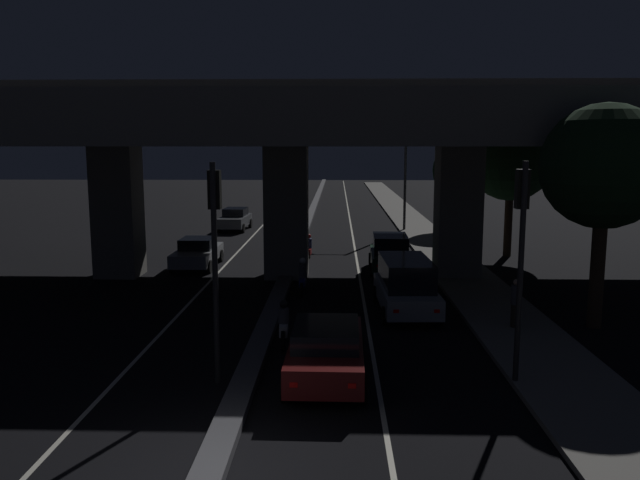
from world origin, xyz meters
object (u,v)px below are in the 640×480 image
object	(u,v)px
car_silver_second	(406,284)
motorcycle_red_filtering_far	(309,249)
car_dark_red_lead	(326,350)
street_lamp	(401,159)
car_silver_lead_oncoming	(197,253)
pedestrian_on_sidewalk	(515,303)
traffic_light_left_of_median	(215,235)
traffic_light_right_of_median	(521,235)
car_dark_green_third	(390,253)
car_grey_second_oncoming	(235,219)
motorcycle_blue_filtering_mid	(303,279)
motorcycle_white_filtering_near	(284,326)

from	to	relation	value
car_silver_second	motorcycle_red_filtering_far	bearing A→B (deg)	19.02
car_dark_red_lead	motorcycle_red_filtering_far	bearing A→B (deg)	5.05
street_lamp	car_silver_lead_oncoming	distance (m)	18.02
pedestrian_on_sidewalk	traffic_light_left_of_median	bearing A→B (deg)	-152.43
traffic_light_right_of_median	street_lamp	size ratio (longest dim) A/B	0.65
street_lamp	car_silver_lead_oncoming	size ratio (longest dim) A/B	1.88
traffic_light_left_of_median	car_dark_green_third	world-z (taller)	traffic_light_left_of_median
street_lamp	pedestrian_on_sidewalk	xyz separation A→B (m)	(1.35, -23.85, -4.07)
car_dark_red_lead	pedestrian_on_sidewalk	distance (m)	7.42
car_grey_second_oncoming	car_dark_red_lead	bearing A→B (deg)	16.07
car_silver_second	car_dark_green_third	xyz separation A→B (m)	(0.04, 7.26, -0.11)
car_silver_second	car_grey_second_oncoming	world-z (taller)	car_silver_second
car_silver_lead_oncoming	motorcycle_red_filtering_far	size ratio (longest dim) A/B	2.57
traffic_light_left_of_median	pedestrian_on_sidewalk	bearing A→B (deg)	27.57
street_lamp	car_dark_red_lead	size ratio (longest dim) A/B	1.86
traffic_light_right_of_median	car_grey_second_oncoming	size ratio (longest dim) A/B	1.28
car_silver_second	motorcycle_blue_filtering_mid	bearing A→B (deg)	53.02
car_dark_red_lead	car_silver_lead_oncoming	world-z (taller)	car_dark_red_lead
car_dark_red_lead	motorcycle_blue_filtering_mid	size ratio (longest dim) A/B	2.63
car_silver_second	car_grey_second_oncoming	size ratio (longest dim) A/B	1.10
traffic_light_left_of_median	motorcycle_red_filtering_far	world-z (taller)	traffic_light_left_of_median
car_silver_second	motorcycle_red_filtering_far	xyz separation A→B (m)	(-3.94, 10.19, -0.42)
car_grey_second_oncoming	motorcycle_red_filtering_far	world-z (taller)	car_grey_second_oncoming
motorcycle_white_filtering_near	pedestrian_on_sidewalk	bearing A→B (deg)	-79.82
motorcycle_white_filtering_near	car_grey_second_oncoming	bearing A→B (deg)	9.67
car_grey_second_oncoming	motorcycle_white_filtering_near	world-z (taller)	car_grey_second_oncoming
motorcycle_white_filtering_near	motorcycle_blue_filtering_mid	size ratio (longest dim) A/B	1.06
car_grey_second_oncoming	car_silver_second	bearing A→B (deg)	26.22
motorcycle_white_filtering_near	motorcycle_red_filtering_far	bearing A→B (deg)	-3.12
car_grey_second_oncoming	pedestrian_on_sidewalk	xyz separation A→B (m)	(12.97, -24.16, 0.13)
car_silver_second	car_dark_red_lead	bearing A→B (deg)	155.47
car_dark_red_lead	car_grey_second_oncoming	xyz separation A→B (m)	(-6.98, 28.53, 0.01)
car_silver_lead_oncoming	motorcycle_red_filtering_far	distance (m)	5.75
traffic_light_right_of_median	car_silver_lead_oncoming	distance (m)	19.05
traffic_light_right_of_median	pedestrian_on_sidewalk	distance (m)	5.52
street_lamp	car_dark_green_third	size ratio (longest dim) A/B	2.00
traffic_light_right_of_median	motorcycle_blue_filtering_mid	world-z (taller)	traffic_light_right_of_median
car_dark_green_third	car_grey_second_oncoming	bearing A→B (deg)	35.33
car_dark_red_lead	street_lamp	bearing A→B (deg)	-8.41
motorcycle_red_filtering_far	car_grey_second_oncoming	bearing A→B (deg)	27.42
car_dark_green_third	pedestrian_on_sidewalk	bearing A→B (deg)	-159.60
car_silver_lead_oncoming	car_dark_green_third	bearing A→B (deg)	84.26
car_silver_second	motorcycle_white_filtering_near	bearing A→B (deg)	131.97
traffic_light_right_of_median	car_dark_green_third	world-z (taller)	traffic_light_right_of_median
car_dark_green_third	car_grey_second_oncoming	xyz separation A→B (m)	(-9.75, 14.65, -0.11)
traffic_light_left_of_median	motorcycle_blue_filtering_mid	xyz separation A→B (m)	(1.62, 9.48, -3.12)
car_dark_red_lead	car_silver_second	distance (m)	7.16
traffic_light_right_of_median	car_silver_second	world-z (taller)	traffic_light_right_of_median
traffic_light_left_of_median	car_dark_green_third	bearing A→B (deg)	68.64
car_dark_green_third	motorcycle_white_filtering_near	size ratio (longest dim) A/B	2.30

